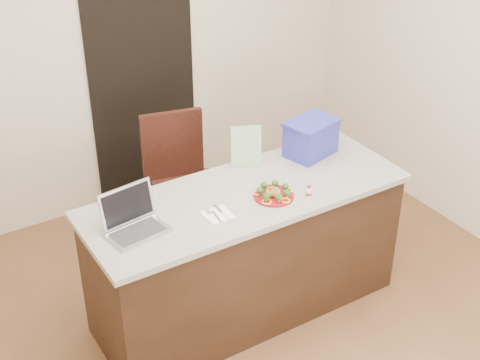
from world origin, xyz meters
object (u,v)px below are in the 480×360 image
plate (274,195)px  napkin (218,215)px  chair (180,173)px  yogurt_bottle (309,193)px  laptop (132,219)px  island (246,252)px  blue_box (311,137)px

plate → napkin: bearing=179.6°
chair → plate: bearing=-71.7°
napkin → yogurt_bottle: yogurt_bottle is taller
yogurt_bottle → chair: 1.27m
napkin → yogurt_bottle: (0.57, -0.12, 0.03)m
yogurt_bottle → laptop: bearing=166.3°
plate → island: bearing=131.9°
island → plate: size_ratio=8.27×
napkin → yogurt_bottle: size_ratio=1.96×
chair → yogurt_bottle: bearing=-63.9°
blue_box → chair: (-0.63, 0.74, -0.45)m
plate → yogurt_bottle: size_ratio=3.17×
blue_box → chair: blue_box is taller
yogurt_bottle → chair: (-0.28, 1.19, -0.36)m
plate → blue_box: 0.63m
yogurt_bottle → blue_box: (0.34, 0.44, 0.09)m
chair → laptop: bearing=-116.6°
plate → blue_box: blue_box is taller
island → napkin: bearing=-155.4°
blue_box → napkin: bearing=-174.7°
island → napkin: napkin is taller
island → laptop: 0.92m
island → yogurt_bottle: yogurt_bottle is taller
island → laptop: laptop is taller
laptop → island: bearing=-9.0°
blue_box → yogurt_bottle: bearing=-142.0°
blue_box → chair: size_ratio=0.38×
laptop → chair: bearing=42.5°
napkin → blue_box: (0.91, 0.33, 0.12)m
island → napkin: 0.55m
napkin → chair: 1.15m
island → plate: 0.50m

